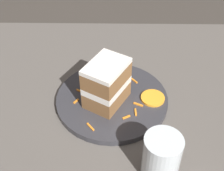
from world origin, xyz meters
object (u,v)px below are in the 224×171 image
Objects in this scene: cake_slice at (107,83)px; orange_garnish at (153,98)px; plate at (112,99)px; cream_dollop at (114,65)px; drinking_glass at (161,159)px.

cake_slice is 0.12m from orange_garnish.
plate is 4.81× the size of cream_dollop.
cake_slice is at bearing -176.24° from orange_garnish.
cream_dollop is at bearing 134.74° from orange_garnish.
drinking_glass is at bearing -90.81° from orange_garnish.
cream_dollop is 0.98× the size of orange_garnish.
plate is 2.72× the size of drinking_glass.
cake_slice is 0.10m from cream_dollop.
plate is 2.17× the size of cake_slice.
plate is at bearing 177.58° from orange_garnish.
drinking_glass is at bearing -72.35° from cream_dollop.
cream_dollop is 0.13m from orange_garnish.
plate is at bearing 115.88° from drinking_glass.
orange_garnish is at bearing -45.26° from cream_dollop.
plate is 0.10m from orange_garnish.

